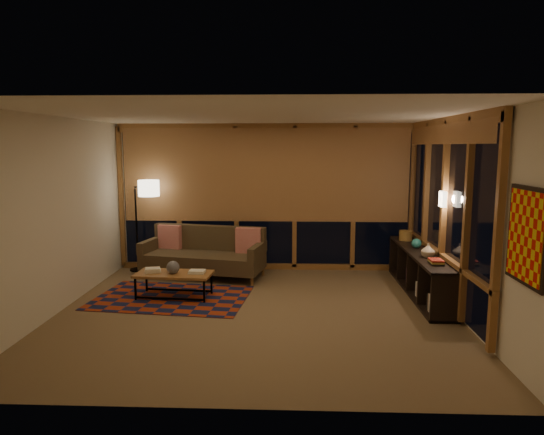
{
  "coord_description": "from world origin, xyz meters",
  "views": [
    {
      "loc": [
        0.48,
        -6.45,
        2.29
      ],
      "look_at": [
        0.2,
        0.56,
        1.26
      ],
      "focal_mm": 32.0,
      "sensor_mm": 36.0,
      "label": 1
    }
  ],
  "objects_px": {
    "sofa": "(203,253)",
    "floor_lamp": "(136,225)",
    "bookshelf": "(419,272)",
    "coffee_table": "(174,285)"
  },
  "relations": [
    {
      "from": "sofa",
      "to": "floor_lamp",
      "type": "xyz_separation_m",
      "value": [
        -1.3,
        0.41,
        0.42
      ]
    },
    {
      "from": "bookshelf",
      "to": "floor_lamp",
      "type": "bearing_deg",
      "value": 165.69
    },
    {
      "from": "sofa",
      "to": "bookshelf",
      "type": "height_order",
      "value": "sofa"
    },
    {
      "from": "sofa",
      "to": "bookshelf",
      "type": "distance_m",
      "value": 3.66
    },
    {
      "from": "sofa",
      "to": "floor_lamp",
      "type": "relative_size",
      "value": 1.23
    },
    {
      "from": "sofa",
      "to": "coffee_table",
      "type": "bearing_deg",
      "value": -89.39
    },
    {
      "from": "sofa",
      "to": "coffee_table",
      "type": "height_order",
      "value": "sofa"
    },
    {
      "from": "floor_lamp",
      "to": "bookshelf",
      "type": "relative_size",
      "value": 0.64
    },
    {
      "from": "floor_lamp",
      "to": "bookshelf",
      "type": "xyz_separation_m",
      "value": [
        4.86,
        -1.24,
        -0.52
      ]
    },
    {
      "from": "floor_lamp",
      "to": "bookshelf",
      "type": "bearing_deg",
      "value": 20.69
    }
  ]
}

